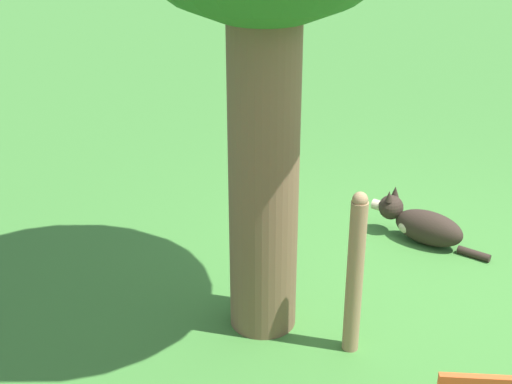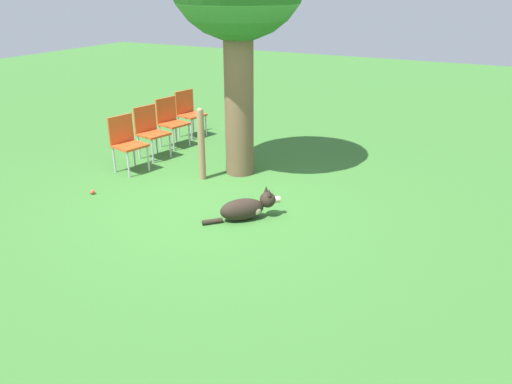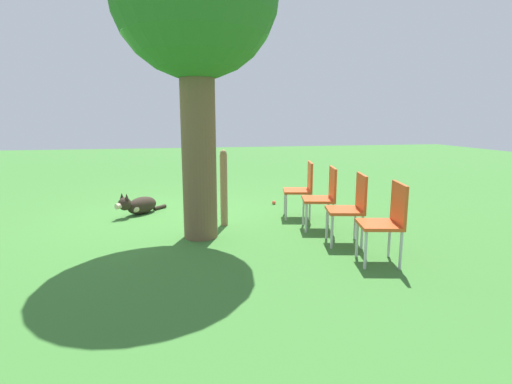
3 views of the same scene
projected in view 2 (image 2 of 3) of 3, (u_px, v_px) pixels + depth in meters
name	position (u px, v px, depth m)	size (l,w,h in m)	color
ground_plane	(219.00, 195.00, 7.03)	(30.00, 30.00, 0.00)	#38702D
dog	(247.00, 208.00, 6.26)	(0.76, 0.78, 0.39)	#2D231C
fence_post	(201.00, 144.00, 7.40)	(0.10, 0.10, 1.10)	#937551
red_chair_0	(126.00, 140.00, 7.77)	(0.51, 0.52, 0.87)	#D14C1E
red_chair_1	(150.00, 129.00, 8.38)	(0.51, 0.52, 0.87)	#D14C1E
red_chair_2	(171.00, 119.00, 8.98)	(0.51, 0.52, 0.87)	#D14C1E
red_chair_3	(189.00, 111.00, 9.59)	(0.51, 0.52, 0.87)	#D14C1E
tennis_ball	(92.00, 192.00, 7.04)	(0.07, 0.07, 0.07)	#E54C33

